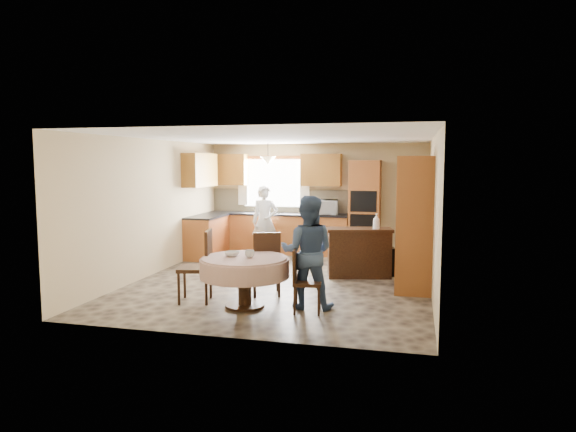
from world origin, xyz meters
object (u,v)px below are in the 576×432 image
(dining_table, at_px, (245,268))
(chair_right, at_px, (302,277))
(cupboard, at_px, (415,223))
(chair_left, at_px, (201,262))
(person_dining, at_px, (307,252))
(oven_tower, at_px, (365,209))
(chair_back, at_px, (267,260))
(person_sink, at_px, (265,221))
(sideboard, at_px, (359,254))

(dining_table, bearing_deg, chair_right, -2.19)
(cupboard, height_order, chair_left, cupboard)
(chair_right, bearing_deg, person_dining, -15.42)
(oven_tower, height_order, chair_left, oven_tower)
(dining_table, relative_size, chair_left, 1.19)
(chair_back, bearing_deg, person_sink, -92.39)
(sideboard, distance_m, person_sink, 2.70)
(chair_left, bearing_deg, chair_right, 71.30)
(chair_left, xyz_separation_m, person_sink, (-0.11, 3.74, 0.19))
(chair_back, height_order, person_sink, person_sink)
(chair_back, bearing_deg, oven_tower, -126.56)
(sideboard, bearing_deg, chair_left, -146.20)
(chair_back, relative_size, chair_right, 1.14)
(chair_back, height_order, chair_right, chair_back)
(cupboard, xyz_separation_m, chair_left, (-3.08, -1.60, -0.49))
(sideboard, xyz_separation_m, person_dining, (-0.51, -2.17, 0.39))
(oven_tower, xyz_separation_m, chair_right, (-0.43, -4.44, -0.57))
(sideboard, relative_size, person_sink, 0.75)
(cupboard, distance_m, dining_table, 2.96)
(cupboard, distance_m, chair_back, 2.51)
(person_sink, relative_size, person_dining, 0.97)
(chair_right, relative_size, person_sink, 0.57)
(dining_table, distance_m, chair_right, 0.86)
(chair_back, distance_m, chair_right, 1.02)
(person_sink, bearing_deg, chair_back, -96.69)
(sideboard, xyz_separation_m, cupboard, (0.97, -0.65, 0.67))
(oven_tower, relative_size, dining_table, 1.66)
(oven_tower, relative_size, person_dining, 1.31)
(sideboard, height_order, cupboard, cupboard)
(dining_table, bearing_deg, chair_left, 170.64)
(oven_tower, height_order, chair_back, oven_tower)
(oven_tower, distance_m, person_dining, 4.24)
(chair_right, bearing_deg, dining_table, 79.39)
(sideboard, height_order, chair_back, chair_back)
(person_sink, height_order, person_dining, person_dining)
(chair_back, bearing_deg, cupboard, -174.31)
(cupboard, bearing_deg, sideboard, 146.22)
(chair_back, xyz_separation_m, person_sink, (-0.97, 3.18, 0.23))
(person_dining, bearing_deg, oven_tower, -99.97)
(chair_left, distance_m, person_dining, 1.62)
(cupboard, height_order, person_dining, cupboard)
(sideboard, relative_size, person_dining, 0.73)
(sideboard, distance_m, cupboard, 1.34)
(chair_right, bearing_deg, chair_left, 76.06)
(chair_right, bearing_deg, sideboard, -20.96)
(chair_left, relative_size, person_sink, 0.69)
(chair_left, distance_m, person_sink, 3.74)
(sideboard, height_order, dining_table, sideboard)
(cupboard, xyz_separation_m, chair_right, (-1.50, -1.75, -0.60))
(cupboard, relative_size, person_dining, 1.35)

